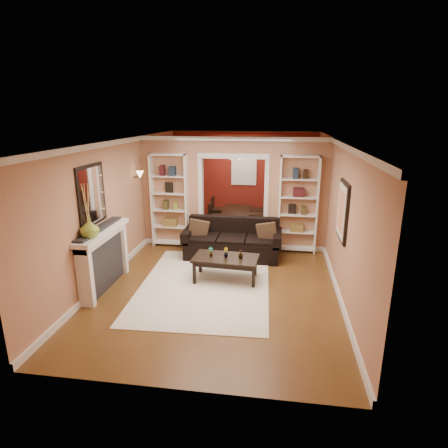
% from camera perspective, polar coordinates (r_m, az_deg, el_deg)
% --- Properties ---
extents(floor, '(8.00, 8.00, 0.00)m').
position_cam_1_polar(floor, '(8.36, 0.36, -6.08)').
color(floor, brown).
rests_on(floor, ground).
extents(ceiling, '(8.00, 8.00, 0.00)m').
position_cam_1_polar(ceiling, '(7.74, 0.40, 12.73)').
color(ceiling, white).
rests_on(ceiling, ground).
extents(wall_back, '(8.00, 0.00, 8.00)m').
position_cam_1_polar(wall_back, '(11.84, 3.07, 7.41)').
color(wall_back, tan).
rests_on(wall_back, ground).
extents(wall_front, '(8.00, 0.00, 8.00)m').
position_cam_1_polar(wall_front, '(4.22, -7.21, -9.64)').
color(wall_front, tan).
rests_on(wall_front, ground).
extents(wall_left, '(0.00, 8.00, 8.00)m').
position_cam_1_polar(wall_left, '(8.53, -14.78, 3.37)').
color(wall_left, tan).
rests_on(wall_left, ground).
extents(wall_right, '(0.00, 8.00, 8.00)m').
position_cam_1_polar(wall_right, '(7.96, 16.66, 2.30)').
color(wall_right, tan).
rests_on(wall_right, ground).
extents(partition_wall, '(4.50, 0.15, 2.70)m').
position_cam_1_polar(partition_wall, '(9.10, 1.42, 4.70)').
color(partition_wall, tan).
rests_on(partition_wall, floor).
extents(red_back_panel, '(4.44, 0.04, 2.64)m').
position_cam_1_polar(red_back_panel, '(11.82, 3.05, 7.25)').
color(red_back_panel, maroon).
rests_on(red_back_panel, floor).
extents(dining_window, '(0.78, 0.03, 0.98)m').
position_cam_1_polar(dining_window, '(11.74, 3.05, 8.32)').
color(dining_window, '#8CA5CC').
rests_on(dining_window, wall_back).
extents(area_rug, '(2.58, 3.52, 0.01)m').
position_cam_1_polar(area_rug, '(7.40, -2.91, -9.16)').
color(area_rug, white).
rests_on(area_rug, floor).
extents(sofa, '(2.23, 0.96, 0.87)m').
position_cam_1_polar(sofa, '(8.61, 1.27, -2.28)').
color(sofa, black).
rests_on(sofa, floor).
extents(pillow_left, '(0.46, 0.24, 0.44)m').
position_cam_1_polar(pillow_left, '(8.65, -3.95, -0.75)').
color(pillow_left, '#513923').
rests_on(pillow_left, sofa).
extents(pillow_right, '(0.45, 0.18, 0.44)m').
position_cam_1_polar(pillow_right, '(8.47, 6.59, -1.22)').
color(pillow_right, '#513923').
rests_on(pillow_right, sofa).
extents(coffee_table, '(1.32, 0.78, 0.48)m').
position_cam_1_polar(coffee_table, '(7.50, 0.26, -6.78)').
color(coffee_table, black).
rests_on(coffee_table, floor).
extents(plant_left, '(0.13, 0.12, 0.20)m').
position_cam_1_polar(plant_left, '(7.42, -2.01, -4.24)').
color(plant_left, '#336626').
rests_on(plant_left, coffee_table).
extents(plant_center, '(0.13, 0.14, 0.20)m').
position_cam_1_polar(plant_center, '(7.38, 0.26, -4.37)').
color(plant_center, '#336626').
rests_on(plant_center, coffee_table).
extents(plant_right, '(0.14, 0.14, 0.17)m').
position_cam_1_polar(plant_right, '(7.35, 2.56, -4.56)').
color(plant_right, '#336626').
rests_on(plant_right, coffee_table).
extents(bookshelf_left, '(0.90, 0.30, 2.30)m').
position_cam_1_polar(bookshelf_left, '(9.29, -8.27, 3.51)').
color(bookshelf_left, white).
rests_on(bookshelf_left, floor).
extents(bookshelf_right, '(0.90, 0.30, 2.30)m').
position_cam_1_polar(bookshelf_right, '(8.93, 11.22, 2.85)').
color(bookshelf_right, white).
rests_on(bookshelf_right, floor).
extents(fireplace, '(0.32, 1.70, 1.16)m').
position_cam_1_polar(fireplace, '(7.39, -17.66, -5.15)').
color(fireplace, white).
rests_on(fireplace, floor).
extents(vase, '(0.43, 0.43, 0.34)m').
position_cam_1_polar(vase, '(6.77, -19.84, -0.61)').
color(vase, olive).
rests_on(vase, fireplace).
extents(mirror, '(0.03, 0.95, 1.10)m').
position_cam_1_polar(mirror, '(7.11, -19.52, 4.14)').
color(mirror, silver).
rests_on(mirror, wall_left).
extents(wall_sconce, '(0.18, 0.18, 0.22)m').
position_cam_1_polar(wall_sconce, '(8.91, -13.05, 7.17)').
color(wall_sconce, '#FFE0A5').
rests_on(wall_sconce, wall_left).
extents(framed_art, '(0.04, 0.85, 1.05)m').
position_cam_1_polar(framed_art, '(6.94, 17.58, 1.92)').
color(framed_art, black).
rests_on(framed_art, wall_right).
extents(dining_table, '(1.44, 0.80, 0.51)m').
position_cam_1_polar(dining_table, '(10.98, 2.02, 0.86)').
color(dining_table, black).
rests_on(dining_table, floor).
extents(dining_chair_nw, '(0.49, 0.49, 0.77)m').
position_cam_1_polar(dining_chair_nw, '(10.73, -1.07, 1.23)').
color(dining_chair_nw, black).
rests_on(dining_chair_nw, floor).
extents(dining_chair_ne, '(0.47, 0.47, 0.94)m').
position_cam_1_polar(dining_chair_ne, '(10.59, 4.81, 1.43)').
color(dining_chair_ne, black).
rests_on(dining_chair_ne, floor).
extents(dining_chair_sw, '(0.53, 0.53, 0.84)m').
position_cam_1_polar(dining_chair_sw, '(11.30, -0.58, 2.18)').
color(dining_chair_sw, black).
rests_on(dining_chair_sw, floor).
extents(dining_chair_se, '(0.54, 0.54, 0.89)m').
position_cam_1_polar(dining_chair_se, '(11.18, 5.00, 2.11)').
color(dining_chair_se, black).
rests_on(dining_chair_se, floor).
extents(chandelier, '(0.50, 0.50, 0.30)m').
position_cam_1_polar(chandelier, '(10.47, 2.45, 9.94)').
color(chandelier, '#302416').
rests_on(chandelier, ceiling).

